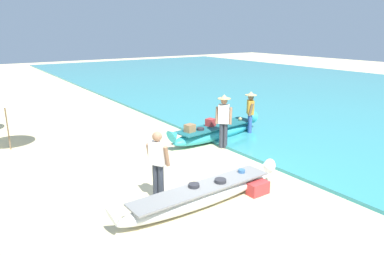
{
  "coord_description": "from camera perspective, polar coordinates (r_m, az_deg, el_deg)",
  "views": [
    {
      "loc": [
        -4.66,
        -6.77,
        3.87
      ],
      "look_at": [
        1.31,
        2.03,
        0.9
      ],
      "focal_mm": 32.96,
      "sensor_mm": 36.0,
      "label": 1
    }
  ],
  "objects": [
    {
      "name": "person_tourist_customer",
      "position": [
        8.09,
        -5.56,
        -5.58
      ],
      "size": [
        0.44,
        0.57,
        1.69
      ],
      "color": "#333842",
      "rests_on": "ground"
    },
    {
      "name": "boat_white_foreground",
      "position": [
        8.17,
        1.76,
        -10.73
      ],
      "size": [
        4.6,
        0.8,
        0.7
      ],
      "color": "white",
      "rests_on": "ground"
    },
    {
      "name": "parasol_row_0",
      "position": [
        12.89,
        -28.22,
        4.27
      ],
      "size": [
        1.6,
        1.6,
        1.91
      ],
      "color": "#8E6B47",
      "rests_on": "ground"
    },
    {
      "name": "ground_plane",
      "position": [
        9.08,
        0.35,
        -9.61
      ],
      "size": [
        80.0,
        80.0,
        0.0
      ],
      "primitive_type": "plane",
      "color": "beige"
    },
    {
      "name": "boat_cyan_midground",
      "position": [
        12.82,
        3.87,
        -0.6
      ],
      "size": [
        4.32,
        1.25,
        0.82
      ],
      "color": "#33B2BC",
      "rests_on": "ground"
    },
    {
      "name": "person_vendor_hatted",
      "position": [
        11.73,
        5.16,
        1.68
      ],
      "size": [
        0.53,
        0.54,
        1.83
      ],
      "color": "#333842",
      "rests_on": "ground"
    },
    {
      "name": "sea",
      "position": [
        24.57,
        18.23,
        5.89
      ],
      "size": [
        24.0,
        56.0,
        0.1
      ],
      "primitive_type": "cube",
      "color": "teal",
      "rests_on": "ground"
    },
    {
      "name": "person_vendor_assistant",
      "position": [
        13.4,
        9.41,
        2.87
      ],
      "size": [
        0.47,
        0.56,
        1.67
      ],
      "color": "#3D5BA8",
      "rests_on": "ground"
    },
    {
      "name": "cooler_box",
      "position": [
        8.83,
        10.64,
        -9.55
      ],
      "size": [
        0.55,
        0.3,
        0.31
      ],
      "primitive_type": "cube",
      "rotation": [
        0.0,
        0.0,
        0.02
      ],
      "color": "#C63838",
      "rests_on": "ground"
    }
  ]
}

